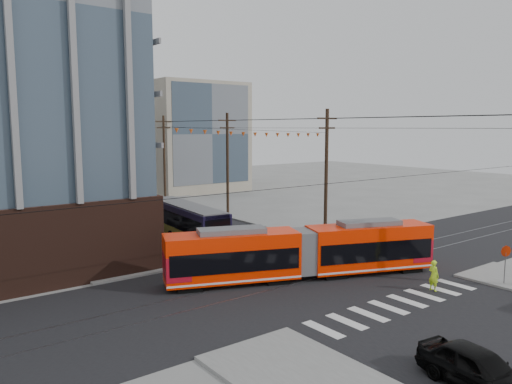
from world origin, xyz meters
The scene contains 13 objects.
ground centered at (0.00, 0.00, 0.00)m, with size 160.00×160.00×0.00m, color slate.
bg_bldg_ne_near centered at (16.00, 48.00, 8.00)m, with size 14.00×14.00×16.00m, color gray.
bg_bldg_ne_far centered at (18.00, 68.00, 7.00)m, with size 16.00×16.00×14.00m, color #8C99A5.
utility_pole_far centered at (8.50, 56.00, 5.50)m, with size 0.30×0.30×11.00m, color black.
streetcar centered at (-0.85, 3.63, 1.67)m, with size 17.28×2.43×3.33m, color #F42100, non-canonical shape.
city_bus centered at (-1.61, 17.14, 1.60)m, with size 2.44×11.28×3.20m, color black, non-canonical shape.
black_sedan centered at (-4.97, -10.23, 0.79)m, with size 1.86×4.62×1.57m, color black.
parked_car_silver centered at (-5.62, 13.27, 0.83)m, with size 1.76×5.06×1.67m, color #A4ACB3.
parked_car_white centered at (-5.93, 17.03, 0.72)m, with size 2.01×4.94×1.43m, color silver.
parked_car_grey centered at (-5.35, 21.97, 0.72)m, with size 2.39×5.18×1.44m, color #55585A.
pedestrian centered at (3.52, -2.82, 0.91)m, with size 0.66×0.44×1.82m, color #CBFF26.
stop_sign centered at (7.80, -4.82, 1.15)m, with size 0.70×0.70×2.30m, color #B61D00, non-canonical shape.
jersey_barrier centered at (8.30, 10.76, 0.41)m, with size 0.92×4.09×0.82m, color slate.
Camera 1 is at (-21.68, -18.97, 9.47)m, focal length 35.00 mm.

